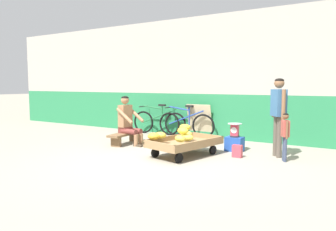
{
  "coord_description": "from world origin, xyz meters",
  "views": [
    {
      "loc": [
        3.34,
        -4.79,
        1.42
      ],
      "look_at": [
        -0.32,
        1.04,
        0.75
      ],
      "focal_mm": 34.62,
      "sensor_mm": 36.0,
      "label": 1
    }
  ],
  "objects": [
    {
      "name": "customer_child",
      "position": [
        2.04,
        1.31,
        0.55
      ],
      "size": [
        0.19,
        0.26,
        0.89
      ],
      "color": "#38425B",
      "rests_on": "ground"
    },
    {
      "name": "weighing_scale",
      "position": [
        0.92,
        1.71,
        0.45
      ],
      "size": [
        0.3,
        0.3,
        0.29
      ],
      "color": "#28282D",
      "rests_on": "plastic_crate"
    },
    {
      "name": "plastic_crate",
      "position": [
        0.92,
        1.71,
        0.15
      ],
      "size": [
        0.36,
        0.28,
        0.3
      ],
      "color": "#234CA8",
      "rests_on": "ground"
    },
    {
      "name": "customer_adult",
      "position": [
        1.83,
        1.63,
        0.95
      ],
      "size": [
        0.35,
        0.4,
        1.53
      ],
      "color": "brown",
      "rests_on": "ground"
    },
    {
      "name": "bicycle_near_left",
      "position": [
        -1.73,
        2.79,
        0.35
      ],
      "size": [
        1.66,
        0.48,
        0.86
      ],
      "color": "black",
      "rests_on": "ground"
    },
    {
      "name": "shopping_bag",
      "position": [
        1.19,
        1.17,
        0.12
      ],
      "size": [
        0.18,
        0.12,
        0.24
      ],
      "primitive_type": "cube",
      "color": "#D13D4C",
      "rests_on": "ground"
    },
    {
      "name": "banana_cart",
      "position": [
        0.25,
        0.74,
        0.24
      ],
      "size": [
        1.14,
        1.59,
        0.36
      ],
      "color": "#99754C",
      "rests_on": "ground"
    },
    {
      "name": "vendor_seated",
      "position": [
        -1.48,
        1.12,
        0.57
      ],
      "size": [
        0.69,
        0.49,
        1.14
      ],
      "color": "#9E704C",
      "rests_on": "ground"
    },
    {
      "name": "sign_board",
      "position": [
        -0.54,
        2.98,
        0.44
      ],
      "size": [
        0.7,
        0.22,
        0.88
      ],
      "color": "#C6B289",
      "rests_on": "ground"
    },
    {
      "name": "banana_pile",
      "position": [
        0.2,
        0.51,
        0.46
      ],
      "size": [
        0.9,
        0.86,
        0.25
      ],
      "color": "gold",
      "rests_on": "banana_cart"
    },
    {
      "name": "back_wall",
      "position": [
        0.0,
        3.18,
        1.6
      ],
      "size": [
        16.0,
        0.3,
        3.21
      ],
      "color": "#287F4C",
      "rests_on": "ground"
    },
    {
      "name": "bicycle_far_left",
      "position": [
        -0.87,
        2.82,
        0.35
      ],
      "size": [
        1.66,
        0.48,
        0.86
      ],
      "color": "black",
      "rests_on": "ground"
    },
    {
      "name": "ground_plane",
      "position": [
        0.0,
        0.0,
        0.0
      ],
      "size": [
        80.0,
        80.0,
        0.0
      ],
      "primitive_type": "plane",
      "color": "gray"
    },
    {
      "name": "low_bench",
      "position": [
        -1.57,
        1.12,
        0.2
      ],
      "size": [
        0.41,
        1.12,
        0.27
      ],
      "color": "brown",
      "rests_on": "ground"
    }
  ]
}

